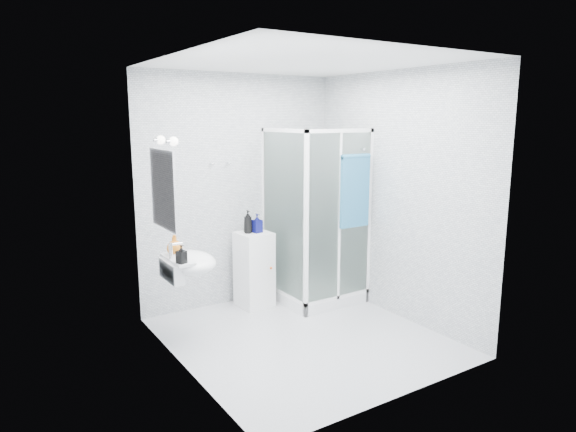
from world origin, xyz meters
TOP-DOWN VIEW (x-y plane):
  - room at (0.00, 0.00)m, footprint 2.40×2.60m
  - shower_enclosure at (0.67, 0.77)m, footprint 0.90×0.95m
  - wall_basin at (-0.99, 0.45)m, footprint 0.46×0.56m
  - mirror at (-1.19, 0.45)m, footprint 0.02×0.60m
  - vanity_lights at (-1.14, 0.45)m, footprint 0.10×0.40m
  - wall_hooks at (-0.25, 1.26)m, footprint 0.23×0.06m
  - storage_cabinet at (0.03, 1.03)m, footprint 0.38×0.39m
  - hand_towel at (0.92, 0.36)m, footprint 0.37×0.05m
  - shampoo_bottle_a at (-0.04, 1.04)m, footprint 0.10×0.10m
  - shampoo_bottle_b at (0.06, 1.01)m, footprint 0.11×0.11m
  - soap_dispenser_orange at (-1.06, 0.57)m, footprint 0.16×0.16m
  - soap_dispenser_black at (-1.11, 0.27)m, footprint 0.10×0.10m

SIDE VIEW (x-z plane):
  - storage_cabinet at x=0.03m, z-range 0.00..0.85m
  - shower_enclosure at x=0.67m, z-range -0.55..1.45m
  - wall_basin at x=-0.99m, z-range 0.62..0.97m
  - soap_dispenser_black at x=-1.11m, z-range 0.86..1.03m
  - soap_dispenser_orange at x=-1.06m, z-range 0.86..1.05m
  - shampoo_bottle_b at x=0.06m, z-range 0.85..1.06m
  - shampoo_bottle_a at x=-0.04m, z-range 0.85..1.11m
  - room at x=0.00m, z-range 0.00..2.60m
  - hand_towel at x=0.92m, z-range 0.95..1.75m
  - mirror at x=-1.19m, z-range 1.15..1.85m
  - wall_hooks at x=-0.25m, z-range 1.60..1.64m
  - vanity_lights at x=-1.14m, z-range 1.88..1.96m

